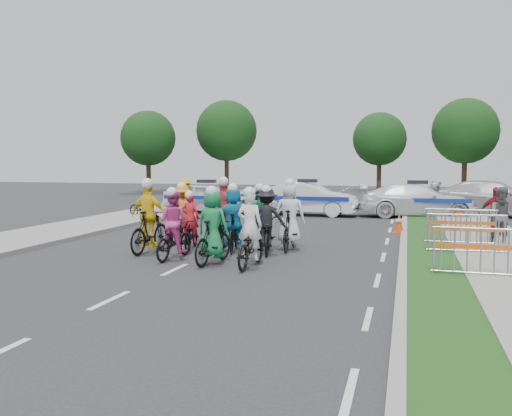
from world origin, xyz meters
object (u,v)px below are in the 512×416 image
(spectator_1, at_px, (503,217))
(barrier_1, at_px, (466,235))
(rider_4, at_px, (267,227))
(civilian_sedan, at_px, (495,199))
(barrier_0, at_px, (481,254))
(rider_9, at_px, (224,218))
(rider_1, at_px, (213,234))
(police_car_2, at_px, (417,200))
(tree_0, at_px, (148,138))
(rider_5, at_px, (234,223))
(cone_1, at_px, (457,212))
(tree_1, at_px, (465,131))
(rider_3, at_px, (149,225))
(barrier_2, at_px, (461,228))
(police_car_0, at_px, (207,198))
(rider_7, at_px, (290,222))
(rider_6, at_px, (191,230))
(rider_11, at_px, (257,217))
(spectator_2, at_px, (495,213))
(police_car_1, at_px, (307,199))
(parked_bike, at_px, (142,208))
(tree_4, at_px, (380,139))
(rider_2, at_px, (174,232))
(rider_10, at_px, (183,219))
(marshal_hiviz, at_px, (185,196))
(cone_0, at_px, (399,224))

(spectator_1, distance_m, barrier_1, 2.26)
(rider_4, xyz_separation_m, civilian_sedan, (7.53, 12.64, 0.08))
(barrier_0, bearing_deg, rider_9, 152.18)
(rider_1, relative_size, police_car_2, 0.38)
(tree_0, bearing_deg, rider_5, -59.91)
(cone_1, height_order, tree_1, tree_1)
(rider_3, bearing_deg, barrier_2, -153.22)
(rider_1, height_order, police_car_0, rider_1)
(rider_7, xyz_separation_m, cone_1, (5.28, 9.81, -0.44))
(rider_6, relative_size, rider_9, 0.84)
(rider_1, distance_m, barrier_0, 6.10)
(rider_11, bearing_deg, barrier_2, -179.52)
(rider_1, xyz_separation_m, tree_0, (-14.61, 27.08, 3.44))
(rider_4, relative_size, tree_0, 0.31)
(rider_11, distance_m, spectator_2, 7.63)
(rider_4, distance_m, police_car_1, 10.98)
(rider_5, relative_size, tree_0, 0.30)
(rider_4, relative_size, police_car_2, 0.38)
(barrier_0, relative_size, parked_bike, 1.21)
(tree_1, distance_m, tree_4, 7.22)
(rider_2, xyz_separation_m, rider_10, (-0.95, 2.97, 0.03))
(rider_4, xyz_separation_m, police_car_0, (-5.70, 11.01, -0.00))
(rider_3, xyz_separation_m, tree_4, (4.62, 31.93, 3.40))
(police_car_0, xyz_separation_m, tree_1, (13.20, 16.13, 3.82))
(cone_1, bearing_deg, rider_3, -128.01)
(rider_2, height_order, rider_4, rider_4)
(rider_9, xyz_separation_m, marshal_hiviz, (-4.93, 9.08, 0.05))
(barrier_1, bearing_deg, spectator_1, 58.25)
(rider_3, height_order, police_car_1, rider_3)
(rider_9, bearing_deg, parked_bike, -48.70)
(rider_7, height_order, rider_10, rider_7)
(marshal_hiviz, distance_m, parked_bike, 2.70)
(rider_10, height_order, rider_11, rider_10)
(rider_6, relative_size, barrier_0, 0.86)
(spectator_1, xyz_separation_m, cone_1, (-0.62, 7.78, -0.54))
(police_car_2, height_order, parked_bike, police_car_2)
(rider_3, xyz_separation_m, barrier_0, (8.32, -1.47, -0.22))
(rider_4, bearing_deg, police_car_2, -121.30)
(rider_9, bearing_deg, spectator_1, -170.82)
(rider_5, bearing_deg, spectator_1, -169.87)
(rider_2, relative_size, rider_5, 0.98)
(police_car_0, relative_size, marshal_hiviz, 2.55)
(tree_1, bearing_deg, barrier_2, -95.33)
(barrier_0, distance_m, parked_bike, 16.46)
(police_car_2, bearing_deg, barrier_1, 179.32)
(rider_1, height_order, barrier_0, rider_1)
(rider_9, bearing_deg, police_car_0, -68.09)
(rider_11, xyz_separation_m, civilian_sedan, (8.49, 10.01, 0.08))
(barrier_0, bearing_deg, cone_0, 103.24)
(police_car_1, distance_m, marshal_hiviz, 5.86)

